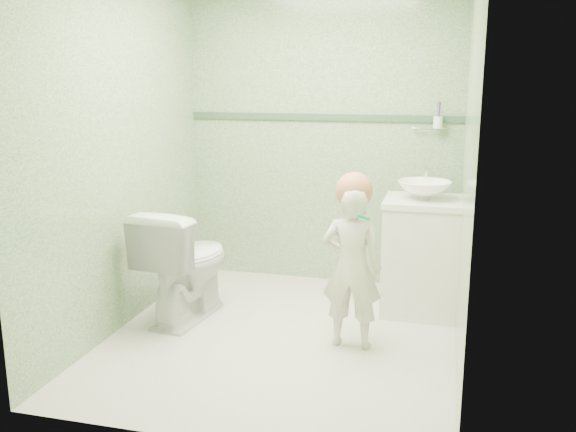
# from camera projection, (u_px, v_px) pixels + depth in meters

# --- Properties ---
(ground) EXTENTS (2.50, 2.50, 0.00)m
(ground) POSITION_uv_depth(u_px,v_px,m) (282.00, 337.00, 4.09)
(ground) COLOR beige
(ground) RESTS_ON ground
(room_shell) EXTENTS (2.50, 2.54, 2.40)m
(room_shell) POSITION_uv_depth(u_px,v_px,m) (282.00, 155.00, 3.83)
(room_shell) COLOR gray
(room_shell) RESTS_ON ground
(trim_stripe) EXTENTS (2.20, 0.02, 0.05)m
(trim_stripe) POSITION_uv_depth(u_px,v_px,m) (322.00, 117.00, 4.96)
(trim_stripe) COLOR #35543E
(trim_stripe) RESTS_ON room_shell
(vanity) EXTENTS (0.52, 0.50, 0.80)m
(vanity) POSITION_uv_depth(u_px,v_px,m) (421.00, 258.00, 4.46)
(vanity) COLOR silver
(vanity) RESTS_ON ground
(counter) EXTENTS (0.54, 0.52, 0.04)m
(counter) POSITION_uv_depth(u_px,v_px,m) (424.00, 202.00, 4.37)
(counter) COLOR white
(counter) RESTS_ON vanity
(basin) EXTENTS (0.37, 0.37, 0.13)m
(basin) POSITION_uv_depth(u_px,v_px,m) (424.00, 190.00, 4.35)
(basin) COLOR white
(basin) RESTS_ON counter
(faucet) EXTENTS (0.03, 0.13, 0.18)m
(faucet) POSITION_uv_depth(u_px,v_px,m) (426.00, 175.00, 4.51)
(faucet) COLOR silver
(faucet) RESTS_ON counter
(cup_holder) EXTENTS (0.26, 0.07, 0.21)m
(cup_holder) POSITION_uv_depth(u_px,v_px,m) (437.00, 122.00, 4.70)
(cup_holder) COLOR silver
(cup_holder) RESTS_ON room_shell
(toilet) EXTENTS (0.54, 0.83, 0.80)m
(toilet) POSITION_uv_depth(u_px,v_px,m) (186.00, 263.00, 4.34)
(toilet) COLOR white
(toilet) RESTS_ON ground
(toddler) EXTENTS (0.38, 0.25, 1.03)m
(toddler) POSITION_uv_depth(u_px,v_px,m) (352.00, 268.00, 3.85)
(toddler) COLOR beige
(toddler) RESTS_ON ground
(hair_cap) EXTENTS (0.23, 0.23, 0.23)m
(hair_cap) POSITION_uv_depth(u_px,v_px,m) (354.00, 191.00, 3.77)
(hair_cap) COLOR #C47452
(hair_cap) RESTS_ON toddler
(teal_toothbrush) EXTENTS (0.11, 0.13, 0.08)m
(teal_toothbrush) POSITION_uv_depth(u_px,v_px,m) (362.00, 216.00, 3.64)
(teal_toothbrush) COLOR #069C63
(teal_toothbrush) RESTS_ON toddler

